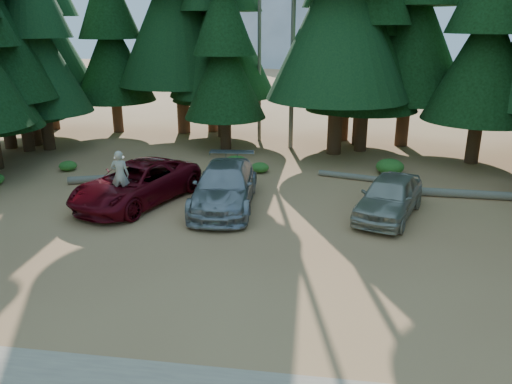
# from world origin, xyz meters

# --- Properties ---
(ground) EXTENTS (160.00, 160.00, 0.00)m
(ground) POSITION_xyz_m (0.00, 0.00, 0.00)
(ground) COLOR #A97147
(ground) RESTS_ON ground
(forest_belt_north) EXTENTS (36.00, 7.00, 22.00)m
(forest_belt_north) POSITION_xyz_m (0.00, 15.00, 0.00)
(forest_belt_north) COLOR black
(forest_belt_north) RESTS_ON ground
(snag_front) EXTENTS (0.24, 0.24, 12.00)m
(snag_front) POSITION_xyz_m (0.80, 14.50, 6.00)
(snag_front) COLOR #655F51
(snag_front) RESTS_ON ground
(snag_back) EXTENTS (0.20, 0.20, 10.00)m
(snag_back) POSITION_xyz_m (-1.20, 16.00, 5.00)
(snag_back) COLOR #655F51
(snag_back) RESTS_ON ground
(red_pickup) EXTENTS (4.44, 6.29, 1.59)m
(red_pickup) POSITION_xyz_m (-4.47, 4.55, 0.80)
(red_pickup) COLOR #620812
(red_pickup) RESTS_ON ground
(silver_minivan_center) EXTENTS (2.67, 5.71, 1.61)m
(silver_minivan_center) POSITION_xyz_m (-0.97, 4.67, 0.81)
(silver_minivan_center) COLOR #979A9E
(silver_minivan_center) RESTS_ON ground
(silver_minivan_right) EXTENTS (3.21, 4.82, 1.52)m
(silver_minivan_right) POSITION_xyz_m (5.19, 4.49, 0.76)
(silver_minivan_right) COLOR #A8A595
(silver_minivan_right) RESTS_ON ground
(frisbee_player) EXTENTS (0.72, 0.53, 1.81)m
(frisbee_player) POSITION_xyz_m (-4.58, 3.38, 1.50)
(frisbee_player) COLOR beige
(frisbee_player) RESTS_ON ground
(log_left) EXTENTS (4.64, 1.88, 0.34)m
(log_left) POSITION_xyz_m (-6.08, 7.09, 0.17)
(log_left) COLOR #655F51
(log_left) RESTS_ON ground
(log_mid) EXTENTS (3.24, 1.12, 0.27)m
(log_mid) POSITION_xyz_m (4.14, 8.83, 0.14)
(log_mid) COLOR #655F51
(log_mid) RESTS_ON ground
(log_right) EXTENTS (5.33, 0.50, 0.34)m
(log_right) POSITION_xyz_m (7.81, 7.00, 0.17)
(log_right) COLOR #655F51
(log_right) RESTS_ON ground
(shrub_far_left) EXTENTS (0.84, 0.84, 0.46)m
(shrub_far_left) POSITION_xyz_m (-9.42, 8.35, 0.23)
(shrub_far_left) COLOR #225F1C
(shrub_far_left) RESTS_ON ground
(shrub_left) EXTENTS (0.85, 0.85, 0.47)m
(shrub_left) POSITION_xyz_m (-2.28, 6.82, 0.23)
(shrub_left) COLOR #225F1C
(shrub_left) RESTS_ON ground
(shrub_center_left) EXTENTS (1.18, 1.18, 0.65)m
(shrub_center_left) POSITION_xyz_m (-1.48, 9.74, 0.33)
(shrub_center_left) COLOR #225F1C
(shrub_center_left) RESTS_ON ground
(shrub_center_right) EXTENTS (0.85, 0.85, 0.47)m
(shrub_center_right) POSITION_xyz_m (-0.25, 9.37, 0.23)
(shrub_center_right) COLOR #225F1C
(shrub_center_right) RESTS_ON ground
(shrub_right) EXTENTS (0.94, 0.94, 0.52)m
(shrub_right) POSITION_xyz_m (5.77, 7.37, 0.26)
(shrub_right) COLOR #225F1C
(shrub_right) RESTS_ON ground
(shrub_far_right) EXTENTS (1.29, 1.29, 0.71)m
(shrub_far_right) POSITION_xyz_m (5.82, 10.00, 0.35)
(shrub_far_right) COLOR #225F1C
(shrub_far_right) RESTS_ON ground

